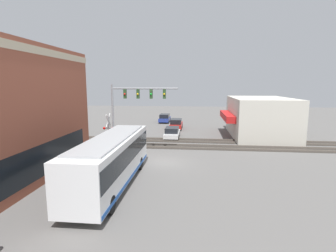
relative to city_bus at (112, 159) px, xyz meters
name	(u,v)px	position (x,y,z in m)	size (l,w,h in m)	color
ground_plane	(164,162)	(5.66, -2.80, -1.85)	(120.00, 120.00, 0.00)	#605E5B
shop_building	(259,117)	(18.79, -13.85, 0.68)	(11.96, 8.41, 5.06)	beige
city_bus	(112,159)	(0.00, 0.00, 0.00)	(11.33, 2.59, 3.35)	white
traffic_signal_gantry	(133,101)	(9.32, 0.72, 3.23)	(0.42, 6.71, 6.77)	gray
crossing_signal	(109,128)	(9.39, 3.37, 0.45)	(1.41, 1.18, 3.81)	gray
rail_track_near	(170,146)	(11.66, -2.80, -1.82)	(2.60, 60.00, 0.15)	#332D28
rail_track_far	(173,140)	(14.86, -2.80, -1.82)	(2.60, 60.00, 0.15)	#332D28
parked_car_white	(172,133)	(16.29, -2.60, -1.19)	(4.58, 1.82, 1.40)	silver
parked_car_red	(176,124)	(23.35, -2.60, -1.14)	(4.68, 1.82, 1.52)	#B21E19
parked_car_blue	(165,118)	(30.24, 0.00, -1.15)	(4.51, 1.82, 1.50)	navy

